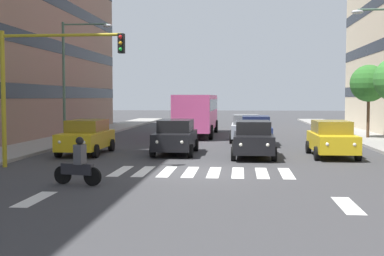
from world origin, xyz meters
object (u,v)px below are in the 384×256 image
(car_0, at_px, (332,138))
(car_3, at_px, (87,136))
(traffic_light_gantry, at_px, (39,74))
(car_2, at_px, (176,136))
(street_tree_2, at_px, (369,84))
(bus_behind_traffic, at_px, (197,110))
(street_lamp_right, at_px, (72,69))
(car_row2_1, at_px, (246,128))
(car_row2_0, at_px, (256,130))
(motorcycle_with_rider, at_px, (78,165))
(car_1, at_px, (253,139))

(car_0, bearing_deg, car_3, 0.08)
(traffic_light_gantry, bearing_deg, car_0, -158.32)
(car_2, distance_m, street_tree_2, 15.54)
(car_0, height_order, car_2, same)
(bus_behind_traffic, height_order, traffic_light_gantry, traffic_light_gantry)
(street_lamp_right, bearing_deg, car_row2_1, -163.62)
(car_3, xyz_separation_m, traffic_light_gantry, (0.39, 4.91, 2.87))
(car_0, height_order, car_3, same)
(car_3, bearing_deg, car_row2_0, -145.35)
(car_row2_1, relative_size, motorcycle_with_rider, 2.64)
(car_2, bearing_deg, car_0, 176.57)
(car_2, distance_m, traffic_light_gantry, 7.77)
(car_0, distance_m, car_row2_1, 8.89)
(motorcycle_with_rider, xyz_separation_m, traffic_light_gantry, (2.83, -3.78, 3.11))
(car_2, bearing_deg, motorcycle_with_rider, 77.76)
(car_row2_0, xyz_separation_m, bus_behind_traffic, (4.13, -6.98, 0.97))
(car_0, bearing_deg, bus_behind_traffic, -59.56)
(bus_behind_traffic, bearing_deg, car_row2_0, 120.62)
(car_3, xyz_separation_m, street_tree_2, (-16.18, -10.23, 2.88))
(bus_behind_traffic, height_order, motorcycle_with_rider, bus_behind_traffic)
(traffic_light_gantry, distance_m, street_tree_2, 22.44)
(car_row2_1, xyz_separation_m, motorcycle_with_rider, (5.56, 16.65, -0.24))
(car_3, bearing_deg, car_row2_1, -135.16)
(street_lamp_right, height_order, street_tree_2, street_lamp_right)
(car_2, distance_m, car_row2_1, 8.29)
(traffic_light_gantry, bearing_deg, motorcycle_with_rider, 126.83)
(car_row2_0, distance_m, street_lamp_right, 11.59)
(street_lamp_right, bearing_deg, bus_behind_traffic, -130.46)
(car_0, height_order, street_lamp_right, street_lamp_right)
(car_0, distance_m, car_row2_0, 6.83)
(car_1, xyz_separation_m, car_2, (3.83, -0.98, 0.00))
(street_tree_2, bearing_deg, car_3, 32.31)
(car_row2_0, bearing_deg, car_0, 120.22)
(car_row2_1, bearing_deg, street_tree_2, -164.44)
(motorcycle_with_rider, xyz_separation_m, street_lamp_right, (4.83, -13.59, 3.90))
(car_1, xyz_separation_m, car_row2_0, (-0.30, -6.43, 0.00))
(car_2, height_order, street_tree_2, street_tree_2)
(car_row2_0, relative_size, bus_behind_traffic, 0.42)
(bus_behind_traffic, distance_m, street_tree_2, 12.19)
(car_0, distance_m, street_tree_2, 11.40)
(car_1, distance_m, street_tree_2, 13.65)
(traffic_light_gantry, bearing_deg, street_lamp_right, -78.49)
(car_1, distance_m, traffic_light_gantry, 10.12)
(car_1, bearing_deg, street_tree_2, -126.40)
(car_row2_0, height_order, bus_behind_traffic, bus_behind_traffic)
(car_row2_1, xyz_separation_m, street_tree_2, (-8.18, -2.28, 2.88))
(car_3, bearing_deg, street_tree_2, -147.69)
(car_0, xyz_separation_m, car_2, (7.57, -0.45, 0.00))
(car_1, bearing_deg, car_2, -14.34)
(car_0, bearing_deg, motorcycle_with_rider, 42.35)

